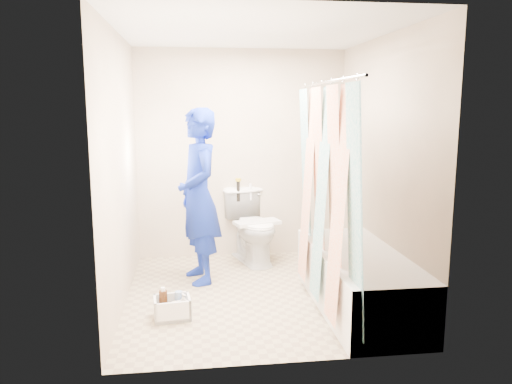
{
  "coord_description": "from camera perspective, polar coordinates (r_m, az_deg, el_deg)",
  "views": [
    {
      "loc": [
        -0.58,
        -4.45,
        1.76
      ],
      "look_at": [
        0.04,
        0.34,
        0.92
      ],
      "focal_mm": 35.0,
      "sensor_mm": 36.0,
      "label": 1
    }
  ],
  "objects": [
    {
      "name": "plumber",
      "position": [
        4.99,
        -6.57,
        -0.49
      ],
      "size": [
        0.57,
        0.72,
        1.74
      ],
      "primitive_type": "imported",
      "rotation": [
        0.0,
        0.0,
        -1.3
      ],
      "color": "#0E1094",
      "rests_on": "ground"
    },
    {
      "name": "ceiling",
      "position": [
        4.54,
        -0.01,
        17.93
      ],
      "size": [
        2.4,
        2.6,
        0.02
      ],
      "primitive_type": "cube",
      "color": "silver",
      "rests_on": "wall_back"
    },
    {
      "name": "wall_front",
      "position": [
        3.25,
        2.94,
        -0.1
      ],
      "size": [
        2.4,
        0.02,
        2.4
      ],
      "primitive_type": "cube",
      "color": "beige",
      "rests_on": "ground"
    },
    {
      "name": "shower_curtain",
      "position": [
        4.24,
        7.72,
        -0.32
      ],
      "size": [
        0.06,
        1.75,
        1.8
      ],
      "primitive_type": "cube",
      "color": "white",
      "rests_on": "curtain_rod"
    },
    {
      "name": "tank_internals",
      "position": [
        5.78,
        -1.67,
        0.35
      ],
      "size": [
        0.2,
        0.09,
        0.27
      ],
      "color": "black",
      "rests_on": "toilet"
    },
    {
      "name": "bathtub",
      "position": [
        4.53,
        11.6,
        -9.64
      ],
      "size": [
        0.7,
        1.75,
        0.5
      ],
      "color": "white",
      "rests_on": "ground"
    },
    {
      "name": "curtain_rod",
      "position": [
        4.18,
        8.02,
        12.33
      ],
      "size": [
        0.02,
        1.9,
        0.02
      ],
      "primitive_type": "cylinder",
      "rotation": [
        1.57,
        0.0,
        0.0
      ],
      "color": "silver",
      "rests_on": "wall_back"
    },
    {
      "name": "toilet",
      "position": [
        5.68,
        -0.39,
        -3.93
      ],
      "size": [
        0.66,
        0.9,
        0.82
      ],
      "primitive_type": "imported",
      "rotation": [
        0.0,
        0.0,
        0.28
      ],
      "color": "white",
      "rests_on": "ground"
    },
    {
      "name": "wall_back",
      "position": [
        5.81,
        -1.66,
        4.28
      ],
      "size": [
        2.4,
        0.02,
        2.4
      ],
      "primitive_type": "cube",
      "color": "beige",
      "rests_on": "ground"
    },
    {
      "name": "tank_lid",
      "position": [
        5.54,
        0.14,
        -3.51
      ],
      "size": [
        0.54,
        0.35,
        0.04
      ],
      "primitive_type": "cube",
      "rotation": [
        0.0,
        0.0,
        0.28
      ],
      "color": "white",
      "rests_on": "toilet"
    },
    {
      "name": "floor",
      "position": [
        4.82,
        -0.01,
        -11.58
      ],
      "size": [
        2.6,
        2.6,
        0.0
      ],
      "primitive_type": "plane",
      "color": "tan",
      "rests_on": "ground"
    },
    {
      "name": "cleaning_caddy",
      "position": [
        4.35,
        -9.42,
        -12.99
      ],
      "size": [
        0.32,
        0.27,
        0.23
      ],
      "rotation": [
        0.0,
        0.0,
        0.11
      ],
      "color": "white",
      "rests_on": "ground"
    },
    {
      "name": "wall_left",
      "position": [
        4.53,
        -15.25,
        2.37
      ],
      "size": [
        0.02,
        2.6,
        2.4
      ],
      "primitive_type": "cube",
      "color": "beige",
      "rests_on": "ground"
    },
    {
      "name": "wall_right",
      "position": [
        4.83,
        14.28,
        2.85
      ],
      "size": [
        0.02,
        2.6,
        2.4
      ],
      "primitive_type": "cube",
      "color": "beige",
      "rests_on": "ground"
    }
  ]
}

